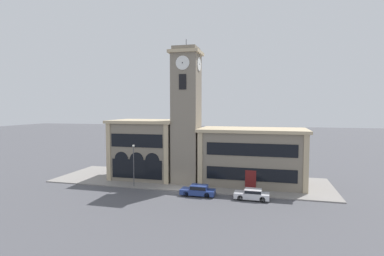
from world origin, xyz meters
TOP-DOWN VIEW (x-y plane):
  - ground_plane at (0.00, 0.00)m, footprint 300.00×300.00m
  - sidewalk_kerb at (0.00, 6.33)m, footprint 42.80×12.65m
  - clock_tower at (0.00, 4.88)m, footprint 4.58×4.58m
  - town_hall_left_wing at (-7.35, 6.76)m, footprint 10.93×8.41m
  - town_hall_right_wing at (9.82, 6.77)m, footprint 15.86×8.41m
  - parked_car_near at (3.29, -1.16)m, footprint 4.53×1.84m
  - parked_car_mid at (10.25, -1.16)m, footprint 4.37×1.82m
  - street_lamp at (-6.76, 0.64)m, footprint 0.36×0.36m

SIDE VIEW (x-z plane):
  - ground_plane at x=0.00m, z-range 0.00..0.00m
  - sidewalk_kerb at x=0.00m, z-range 0.00..0.15m
  - parked_car_mid at x=10.25m, z-range 0.04..1.40m
  - parked_car_near at x=3.29m, z-range 0.03..1.46m
  - street_lamp at x=-6.76m, z-range 1.07..7.16m
  - town_hall_right_wing at x=9.82m, z-range 0.03..8.49m
  - town_hall_left_wing at x=-7.35m, z-range 0.03..9.60m
  - clock_tower at x=0.00m, z-range -0.54..21.25m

